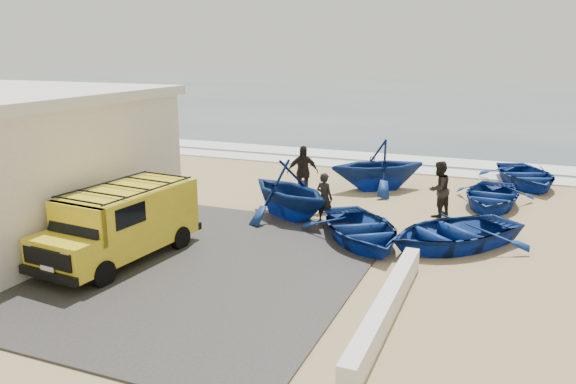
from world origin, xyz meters
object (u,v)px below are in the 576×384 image
(parapet, at_px, (387,306))
(boat_near_left, at_px, (360,229))
(boat_near_right, at_px, (453,232))
(boat_mid_right, at_px, (491,196))
(fisherman_front, at_px, (324,198))
(boat_far_left, at_px, (378,165))
(fisherman_back, at_px, (303,172))
(fisherman_middle, at_px, (439,189))
(van, at_px, (122,221))
(boat_mid_left, at_px, (289,189))
(boat_far_right, at_px, (526,175))

(parapet, distance_m, boat_near_left, 4.76)
(boat_near_right, bearing_deg, boat_mid_right, 122.64)
(parapet, distance_m, fisherman_front, 6.82)
(parapet, height_order, boat_near_right, boat_near_right)
(boat_far_left, bearing_deg, fisherman_back, -78.90)
(fisherman_middle, bearing_deg, van, -17.63)
(fisherman_back, bearing_deg, parapet, -85.06)
(boat_near_left, relative_size, boat_mid_left, 1.10)
(boat_mid_right, bearing_deg, boat_far_right, 76.68)
(parapet, height_order, boat_far_right, boat_far_right)
(boat_near_right, height_order, boat_far_left, boat_far_left)
(parapet, relative_size, fisherman_back, 2.98)
(fisherman_front, bearing_deg, parapet, 137.24)
(boat_mid_right, height_order, fisherman_front, fisherman_front)
(parapet, bearing_deg, fisherman_middle, 90.36)
(boat_far_left, bearing_deg, boat_near_right, -3.79)
(parapet, xyz_separation_m, fisherman_back, (-5.08, 8.43, 0.73))
(boat_far_left, height_order, fisherman_middle, boat_far_left)
(boat_near_right, bearing_deg, van, -109.77)
(boat_near_right, bearing_deg, boat_near_left, -123.93)
(boat_far_right, xyz_separation_m, fisherman_back, (-7.78, -5.31, 0.57))
(boat_mid_left, distance_m, boat_far_right, 10.73)
(van, bearing_deg, parapet, -0.53)
(boat_near_right, height_order, boat_far_right, boat_near_right)
(van, distance_m, boat_mid_right, 12.74)
(boat_near_right, distance_m, fisherman_middle, 3.08)
(van, xyz_separation_m, fisherman_middle, (7.21, 7.25, -0.13))
(boat_mid_left, bearing_deg, fisherman_front, -59.86)
(parapet, distance_m, van, 7.34)
(boat_far_right, height_order, fisherman_back, fisherman_back)
(fisherman_middle, bearing_deg, boat_near_left, 1.61)
(parapet, relative_size, fisherman_front, 3.65)
(boat_near_left, relative_size, fisherman_front, 2.46)
(fisherman_front, bearing_deg, fisherman_back, -38.41)
(boat_near_right, xyz_separation_m, boat_far_right, (1.93, 8.70, -0.00))
(boat_mid_left, relative_size, fisherman_middle, 1.95)
(fisherman_front, bearing_deg, boat_far_left, -79.15)
(boat_far_right, distance_m, fisherman_front, 9.93)
(boat_mid_left, xyz_separation_m, fisherman_back, (-0.45, 2.50, 0.04))
(boat_near_left, xyz_separation_m, boat_far_right, (4.46, 9.33, 0.02))
(boat_mid_right, bearing_deg, boat_mid_left, -144.18)
(boat_near_left, distance_m, fisherman_middle, 3.99)
(van, relative_size, fisherman_middle, 2.54)
(parapet, xyz_separation_m, boat_mid_left, (-4.63, 5.93, 0.70))
(boat_near_left, xyz_separation_m, fisherman_back, (-3.32, 4.02, 0.59))
(fisherman_back, bearing_deg, boat_far_left, 20.32)
(boat_mid_right, distance_m, boat_far_right, 4.01)
(boat_near_left, height_order, fisherman_middle, fisherman_middle)
(boat_near_right, relative_size, boat_mid_right, 1.09)
(boat_far_left, xyz_separation_m, fisherman_back, (-2.29, -2.41, -0.00))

